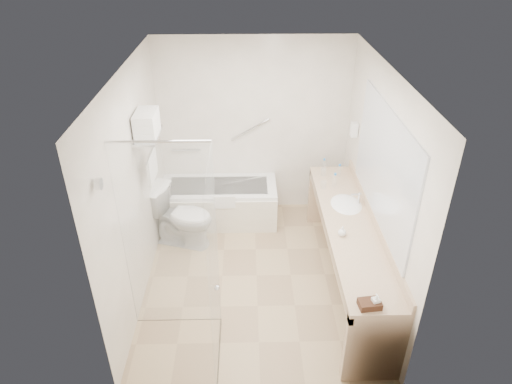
{
  "coord_description": "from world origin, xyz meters",
  "views": [
    {
      "loc": [
        -0.1,
        -4.24,
        3.69
      ],
      "look_at": [
        0.0,
        0.3,
        1.0
      ],
      "focal_mm": 32.0,
      "sensor_mm": 36.0,
      "label": 1
    }
  ],
  "objects_px": {
    "vanity_counter": "(348,239)",
    "water_bottle_left": "(339,171)",
    "bathtub": "(219,203)",
    "amenity_basket": "(370,304)",
    "toilet": "(182,217)"
  },
  "relations": [
    {
      "from": "bathtub",
      "to": "amenity_basket",
      "type": "relative_size",
      "value": 8.41
    },
    {
      "from": "bathtub",
      "to": "vanity_counter",
      "type": "bearing_deg",
      "value": -42.35
    },
    {
      "from": "amenity_basket",
      "to": "water_bottle_left",
      "type": "xyz_separation_m",
      "value": [
        0.15,
        2.33,
        0.05
      ]
    },
    {
      "from": "bathtub",
      "to": "amenity_basket",
      "type": "distance_m",
      "value": 3.06
    },
    {
      "from": "vanity_counter",
      "to": "water_bottle_left",
      "type": "height_order",
      "value": "water_bottle_left"
    },
    {
      "from": "amenity_basket",
      "to": "toilet",
      "type": "bearing_deg",
      "value": 131.92
    },
    {
      "from": "toilet",
      "to": "water_bottle_left",
      "type": "relative_size",
      "value": 4.75
    },
    {
      "from": "water_bottle_left",
      "to": "bathtub",
      "type": "bearing_deg",
      "value": 169.09
    },
    {
      "from": "amenity_basket",
      "to": "water_bottle_left",
      "type": "relative_size",
      "value": 1.1
    },
    {
      "from": "vanity_counter",
      "to": "amenity_basket",
      "type": "height_order",
      "value": "vanity_counter"
    },
    {
      "from": "toilet",
      "to": "bathtub",
      "type": "bearing_deg",
      "value": -22.62
    },
    {
      "from": "bathtub",
      "to": "vanity_counter",
      "type": "height_order",
      "value": "vanity_counter"
    },
    {
      "from": "bathtub",
      "to": "toilet",
      "type": "bearing_deg",
      "value": -129.87
    },
    {
      "from": "bathtub",
      "to": "vanity_counter",
      "type": "distance_m",
      "value": 2.09
    },
    {
      "from": "vanity_counter",
      "to": "toilet",
      "type": "bearing_deg",
      "value": 156.71
    }
  ]
}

